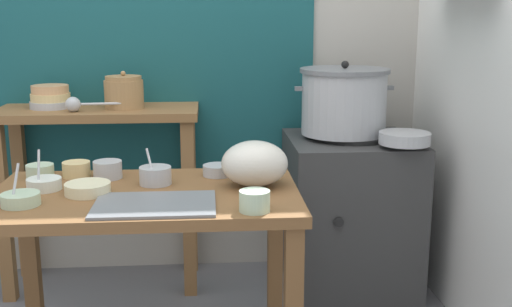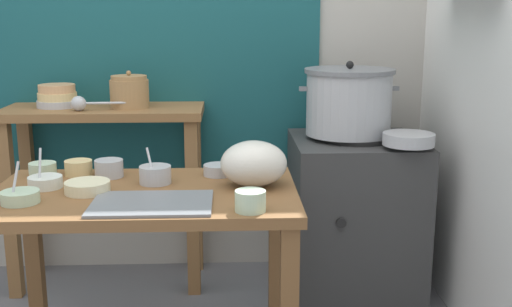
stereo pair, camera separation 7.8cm
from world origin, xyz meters
name	(u,v)px [view 2 (the right image)]	position (x,y,z in m)	size (l,w,h in m)	color
wall_back	(179,21)	(0.08, 1.10, 1.30)	(4.40, 0.12, 2.60)	#B2ADA3
wall_right	(508,25)	(1.40, 0.20, 1.30)	(0.30, 3.20, 2.60)	white
prep_table	(145,220)	(0.03, 0.00, 0.61)	(1.10, 0.66, 0.72)	brown
back_shelf_table	(105,152)	(-0.27, 0.83, 0.68)	(0.96, 0.40, 0.90)	olive
stove_block	(354,215)	(0.94, 0.70, 0.38)	(0.60, 0.61, 0.78)	#383838
steamer_pot	(349,102)	(0.90, 0.72, 0.94)	(0.47, 0.42, 0.35)	#B7BABF
clay_pot	(129,92)	(-0.14, 0.83, 0.98)	(0.19, 0.19, 0.18)	#A37A4C
bowl_stack_enamel	(57,96)	(-0.49, 0.86, 0.95)	(0.20, 0.20, 0.11)	#B7BABF
ladle	(81,103)	(-0.35, 0.73, 0.94)	(0.26, 0.07, 0.07)	#B7BABF
serving_tray	(152,203)	(0.08, -0.17, 0.72)	(0.40, 0.28, 0.01)	slate
plastic_bag	(254,164)	(0.42, 0.05, 0.80)	(0.25, 0.22, 0.17)	silver
wide_pan	(409,139)	(1.12, 0.46, 0.81)	(0.23, 0.23, 0.05)	#B7BABF
prep_bowl_0	(20,196)	(-0.37, -0.13, 0.74)	(0.13, 0.13, 0.14)	#B7D1AD
prep_bowl_1	(45,181)	(-0.34, 0.05, 0.74)	(0.12, 0.12, 0.14)	silver
prep_bowl_2	(218,169)	(0.29, 0.21, 0.74)	(0.11, 0.11, 0.04)	#B7BABF
prep_bowl_3	(250,200)	(0.40, -0.26, 0.76)	(0.10, 0.10, 0.07)	#B7D1AD
prep_bowl_4	(155,174)	(0.06, 0.10, 0.76)	(0.12, 0.12, 0.13)	#B7BABF
prep_bowl_5	(87,186)	(-0.17, -0.01, 0.74)	(0.16, 0.16, 0.04)	beige
prep_bowl_6	(109,168)	(-0.13, 0.20, 0.76)	(0.11, 0.11, 0.07)	#B7BABF
prep_bowl_7	(43,169)	(-0.40, 0.22, 0.75)	(0.11, 0.11, 0.05)	#B7D1AD
prep_bowl_8	(78,167)	(-0.26, 0.23, 0.75)	(0.11, 0.11, 0.06)	#E5C684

